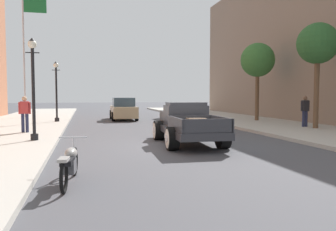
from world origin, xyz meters
The scene contains 11 objects.
ground_plane centered at (0.00, 0.00, 0.00)m, with size 140.00×140.00×0.00m, color #47474C.
hotrod_truck_gunmetal centered at (0.34, 0.43, 0.75)m, with size 2.32×4.99×1.58m.
motorcycle_parked centered at (-3.79, -4.75, 0.44)m, with size 0.62×2.12×0.93m.
car_background_tan centered at (-0.68, 13.17, 0.77)m, with size 1.93×4.33×1.65m.
pedestrian_sidewalk_left centered at (-6.14, 4.47, 1.09)m, with size 0.53×0.22×1.65m.
pedestrian_sidewalk_right centered at (8.05, 3.83, 1.09)m, with size 0.53×0.22×1.65m.
street_lamp_near centered at (-5.34, 1.52, 2.39)m, with size 0.50×0.32×3.85m.
street_lamp_far centered at (-5.22, 10.73, 2.39)m, with size 0.50×0.32×3.85m.
flagpole centered at (-7.60, 15.27, 5.77)m, with size 1.74×0.16×9.16m.
street_tree_nearest centered at (8.08, 3.00, 4.41)m, with size 2.08×2.08×5.37m.
street_tree_second centered at (7.81, 8.64, 4.15)m, with size 2.26×2.26×5.17m.
Camera 1 is at (-3.46, -12.05, 1.87)m, focal length 36.18 mm.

